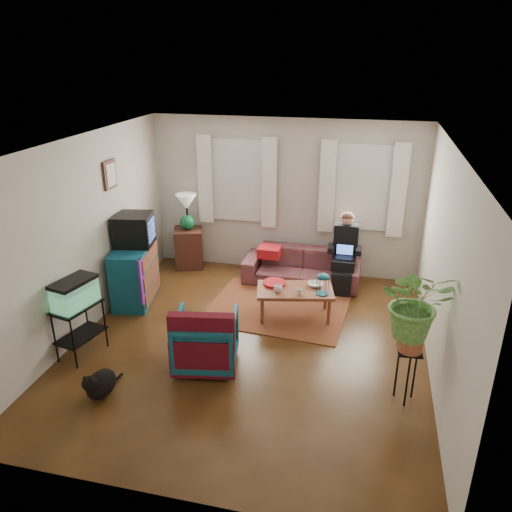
% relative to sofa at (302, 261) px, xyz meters
% --- Properties ---
extents(floor, '(4.50, 5.00, 0.01)m').
position_rel_sofa_xyz_m(floor, '(-0.39, -2.05, -0.37)').
color(floor, '#4F2B14').
rests_on(floor, ground).
extents(ceiling, '(4.50, 5.00, 0.01)m').
position_rel_sofa_xyz_m(ceiling, '(-0.39, -2.05, 2.23)').
color(ceiling, white).
rests_on(ceiling, wall_back).
extents(wall_back, '(4.50, 0.01, 2.60)m').
position_rel_sofa_xyz_m(wall_back, '(-0.39, 0.45, 0.93)').
color(wall_back, silver).
rests_on(wall_back, floor).
extents(wall_front, '(4.50, 0.01, 2.60)m').
position_rel_sofa_xyz_m(wall_front, '(-0.39, -4.55, 0.93)').
color(wall_front, silver).
rests_on(wall_front, floor).
extents(wall_left, '(0.01, 5.00, 2.60)m').
position_rel_sofa_xyz_m(wall_left, '(-2.64, -2.05, 0.93)').
color(wall_left, silver).
rests_on(wall_left, floor).
extents(wall_right, '(0.01, 5.00, 2.60)m').
position_rel_sofa_xyz_m(wall_right, '(1.86, -2.05, 0.93)').
color(wall_right, silver).
rests_on(wall_right, floor).
extents(window_left, '(1.08, 0.04, 1.38)m').
position_rel_sofa_xyz_m(window_left, '(-1.19, 0.43, 1.18)').
color(window_left, white).
rests_on(window_left, wall_back).
extents(window_right, '(1.08, 0.04, 1.38)m').
position_rel_sofa_xyz_m(window_right, '(0.86, 0.43, 1.18)').
color(window_right, white).
rests_on(window_right, wall_back).
extents(curtains_left, '(1.36, 0.06, 1.50)m').
position_rel_sofa_xyz_m(curtains_left, '(-1.19, 0.35, 1.18)').
color(curtains_left, white).
rests_on(curtains_left, wall_back).
extents(curtains_right, '(1.36, 0.06, 1.50)m').
position_rel_sofa_xyz_m(curtains_right, '(0.86, 0.35, 1.18)').
color(curtains_right, white).
rests_on(curtains_right, wall_back).
extents(picture_frame, '(0.04, 0.32, 0.40)m').
position_rel_sofa_xyz_m(picture_frame, '(-2.60, -1.20, 1.58)').
color(picture_frame, '#3D2616').
rests_on(picture_frame, wall_left).
extents(area_rug, '(2.12, 1.75, 0.01)m').
position_rel_sofa_xyz_m(area_rug, '(-0.20, -0.99, -0.36)').
color(area_rug, brown).
rests_on(area_rug, floor).
extents(sofa, '(1.90, 0.77, 0.74)m').
position_rel_sofa_xyz_m(sofa, '(0.00, 0.00, 0.00)').
color(sofa, brown).
rests_on(sofa, floor).
extents(seated_person, '(0.48, 0.59, 1.12)m').
position_rel_sofa_xyz_m(seated_person, '(0.68, -0.01, 0.19)').
color(seated_person, black).
rests_on(seated_person, sofa).
extents(side_table, '(0.60, 0.60, 0.69)m').
position_rel_sofa_xyz_m(side_table, '(-2.04, 0.20, -0.02)').
color(side_table, '#391F15').
rests_on(side_table, floor).
extents(table_lamp, '(0.45, 0.45, 0.63)m').
position_rel_sofa_xyz_m(table_lamp, '(-2.04, 0.20, 0.62)').
color(table_lamp, white).
rests_on(table_lamp, side_table).
extents(dresser, '(0.66, 1.05, 0.88)m').
position_rel_sofa_xyz_m(dresser, '(-2.38, -1.22, 0.07)').
color(dresser, '#106063').
rests_on(dresser, floor).
extents(crt_tv, '(0.62, 0.58, 0.47)m').
position_rel_sofa_xyz_m(crt_tv, '(-2.37, -1.12, 0.75)').
color(crt_tv, black).
rests_on(crt_tv, dresser).
extents(aquarium_stand, '(0.47, 0.68, 0.69)m').
position_rel_sofa_xyz_m(aquarium_stand, '(-2.39, -2.73, -0.03)').
color(aquarium_stand, black).
rests_on(aquarium_stand, floor).
extents(aquarium, '(0.43, 0.62, 0.36)m').
position_rel_sofa_xyz_m(aquarium, '(-2.39, -2.73, 0.50)').
color(aquarium, '#7FD899').
rests_on(aquarium, aquarium_stand).
extents(black_cat, '(0.34, 0.47, 0.37)m').
position_rel_sofa_xyz_m(black_cat, '(-1.74, -3.43, -0.18)').
color(black_cat, black).
rests_on(black_cat, floor).
extents(armchair, '(0.84, 0.80, 0.75)m').
position_rel_sofa_xyz_m(armchair, '(-0.79, -2.59, 0.01)').
color(armchair, navy).
rests_on(armchair, floor).
extents(serape_throw, '(0.77, 0.30, 0.62)m').
position_rel_sofa_xyz_m(serape_throw, '(-0.73, -2.87, 0.16)').
color(serape_throw, '#9E0A0A').
rests_on(serape_throw, armchair).
extents(coffee_table, '(1.17, 0.79, 0.44)m').
position_rel_sofa_xyz_m(coffee_table, '(0.07, -1.17, -0.15)').
color(coffee_table, olive).
rests_on(coffee_table, floor).
extents(cup_a, '(0.14, 0.14, 0.10)m').
position_rel_sofa_xyz_m(cup_a, '(-0.15, -1.32, 0.12)').
color(cup_a, white).
rests_on(cup_a, coffee_table).
extents(cup_b, '(0.12, 0.12, 0.09)m').
position_rel_sofa_xyz_m(cup_b, '(0.16, -1.33, 0.12)').
color(cup_b, beige).
rests_on(cup_b, coffee_table).
extents(bowl, '(0.25, 0.25, 0.05)m').
position_rel_sofa_xyz_m(bowl, '(0.34, -1.02, 0.10)').
color(bowl, white).
rests_on(bowl, coffee_table).
extents(snack_tray, '(0.39, 0.39, 0.04)m').
position_rel_sofa_xyz_m(snack_tray, '(-0.24, -1.09, 0.09)').
color(snack_tray, '#B21414').
rests_on(snack_tray, coffee_table).
extents(birdcage, '(0.21, 0.21, 0.31)m').
position_rel_sofa_xyz_m(birdcage, '(0.46, -1.24, 0.23)').
color(birdcage, '#115B6B').
rests_on(birdcage, coffee_table).
extents(plant_stand, '(0.29, 0.29, 0.64)m').
position_rel_sofa_xyz_m(plant_stand, '(1.54, -2.73, -0.05)').
color(plant_stand, black).
rests_on(plant_stand, floor).
extents(potted_plant, '(0.77, 0.68, 0.81)m').
position_rel_sofa_xyz_m(potted_plant, '(1.54, -2.73, 0.72)').
color(potted_plant, '#599947').
rests_on(potted_plant, plant_stand).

